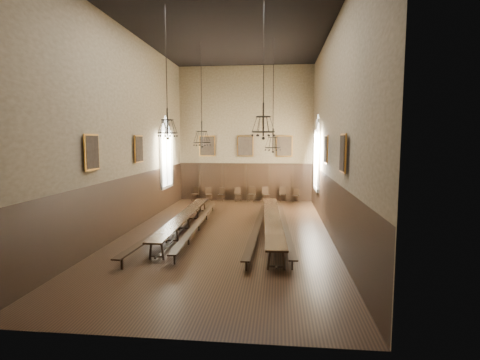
% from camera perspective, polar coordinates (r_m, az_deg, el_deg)
% --- Properties ---
extents(floor, '(9.00, 18.00, 0.02)m').
position_cam_1_polar(floor, '(16.90, -1.94, -8.05)').
color(floor, black).
rests_on(floor, ground).
extents(ceiling, '(9.00, 18.00, 0.02)m').
position_cam_1_polar(ceiling, '(17.08, -2.06, 22.73)').
color(ceiling, black).
rests_on(ceiling, ground).
extents(wall_back, '(9.00, 0.02, 9.00)m').
position_cam_1_polar(wall_back, '(25.33, 0.84, 7.01)').
color(wall_back, '#837051').
rests_on(wall_back, ground).
extents(wall_front, '(9.00, 0.02, 9.00)m').
position_cam_1_polar(wall_front, '(7.56, -11.58, 8.66)').
color(wall_front, '#837051').
rests_on(wall_front, ground).
extents(wall_left, '(0.02, 18.00, 9.00)m').
position_cam_1_polar(wall_left, '(17.58, -16.83, 7.08)').
color(wall_left, '#837051').
rests_on(wall_left, ground).
extents(wall_right, '(0.02, 18.00, 9.00)m').
position_cam_1_polar(wall_right, '(16.38, 13.96, 7.24)').
color(wall_right, '#837051').
rests_on(wall_right, ground).
extents(wainscot_panelling, '(9.00, 18.00, 2.50)m').
position_cam_1_polar(wainscot_panelling, '(16.63, -1.96, -3.84)').
color(wainscot_panelling, black).
rests_on(wainscot_panelling, floor).
extents(table_left, '(0.86, 9.30, 0.72)m').
position_cam_1_polar(table_left, '(17.38, -8.51, -6.46)').
color(table_left, black).
rests_on(table_left, floor).
extents(table_right, '(1.17, 10.17, 0.79)m').
position_cam_1_polar(table_right, '(16.62, 4.94, -6.88)').
color(table_right, black).
rests_on(table_right, floor).
extents(bench_left_outer, '(0.90, 10.39, 0.47)m').
position_cam_1_polar(bench_left_outer, '(17.08, -10.31, -6.94)').
color(bench_left_outer, black).
rests_on(bench_left_outer, floor).
extents(bench_left_inner, '(0.71, 10.15, 0.46)m').
position_cam_1_polar(bench_left_inner, '(17.32, -6.30, -6.72)').
color(bench_left_inner, black).
rests_on(bench_left_inner, floor).
extents(bench_right_inner, '(0.51, 9.75, 0.44)m').
position_cam_1_polar(bench_right_inner, '(16.44, 2.68, -7.42)').
color(bench_right_inner, black).
rests_on(bench_right_inner, floor).
extents(bench_right_outer, '(0.74, 10.02, 0.45)m').
position_cam_1_polar(bench_right_outer, '(16.75, 6.73, -7.18)').
color(bench_right_outer, black).
rests_on(bench_right_outer, floor).
extents(chair_0, '(0.52, 0.52, 0.92)m').
position_cam_1_polar(chair_0, '(25.72, -6.88, -2.48)').
color(chair_0, black).
rests_on(chair_0, floor).
extents(chair_1, '(0.51, 0.51, 0.90)m').
position_cam_1_polar(chair_1, '(25.53, -4.77, -2.54)').
color(chair_1, black).
rests_on(chair_1, floor).
extents(chair_2, '(0.48, 0.48, 0.89)m').
position_cam_1_polar(chair_2, '(25.37, -2.88, -2.59)').
color(chair_2, black).
rests_on(chair_2, floor).
extents(chair_3, '(0.51, 0.51, 0.93)m').
position_cam_1_polar(chair_3, '(25.18, -0.30, -2.62)').
color(chair_3, black).
rests_on(chair_3, floor).
extents(chair_4, '(0.52, 0.52, 1.00)m').
position_cam_1_polar(chair_4, '(25.11, 1.75, -2.60)').
color(chair_4, black).
rests_on(chair_4, floor).
extents(chair_5, '(0.55, 0.55, 1.00)m').
position_cam_1_polar(chair_5, '(25.04, 3.96, -2.64)').
color(chair_5, black).
rests_on(chair_5, floor).
extents(chair_6, '(0.51, 0.51, 1.00)m').
position_cam_1_polar(chair_6, '(25.13, 6.55, -2.63)').
color(chair_6, black).
rests_on(chair_6, floor).
extents(chair_7, '(0.48, 0.48, 0.91)m').
position_cam_1_polar(chair_7, '(25.06, 8.51, -2.75)').
color(chair_7, black).
rests_on(chair_7, floor).
extents(chandelier_back_left, '(0.88, 0.88, 5.17)m').
position_cam_1_polar(chandelier_back_left, '(19.34, -5.84, 6.67)').
color(chandelier_back_left, black).
rests_on(chandelier_back_left, ceiling).
extents(chandelier_back_right, '(0.77, 0.77, 5.39)m').
position_cam_1_polar(chandelier_back_right, '(18.40, 5.04, 6.21)').
color(chandelier_back_right, black).
rests_on(chandelier_back_right, ceiling).
extents(chandelier_front_left, '(0.75, 0.75, 4.74)m').
position_cam_1_polar(chandelier_front_left, '(14.39, -10.99, 8.51)').
color(chandelier_front_left, black).
rests_on(chandelier_front_left, ceiling).
extents(chandelier_front_right, '(0.84, 0.84, 4.72)m').
position_cam_1_polar(chandelier_front_right, '(13.68, 3.57, 8.65)').
color(chandelier_front_right, black).
rests_on(chandelier_front_right, ceiling).
extents(portrait_back_0, '(1.10, 0.12, 1.40)m').
position_cam_1_polar(portrait_back_0, '(25.57, -5.03, 5.19)').
color(portrait_back_0, '#B7792C').
rests_on(portrait_back_0, wall_back).
extents(portrait_back_1, '(1.10, 0.12, 1.40)m').
position_cam_1_polar(portrait_back_1, '(25.20, 0.81, 5.20)').
color(portrait_back_1, '#B7792C').
rests_on(portrait_back_1, wall_back).
extents(portrait_back_2, '(1.10, 0.12, 1.40)m').
position_cam_1_polar(portrait_back_2, '(25.11, 6.75, 5.15)').
color(portrait_back_2, '#B7792C').
rests_on(portrait_back_2, wall_back).
extents(portrait_left_0, '(0.12, 1.00, 1.30)m').
position_cam_1_polar(portrait_left_0, '(18.46, -15.18, 4.59)').
color(portrait_left_0, '#B7792C').
rests_on(portrait_left_0, wall_left).
extents(portrait_left_1, '(0.12, 1.00, 1.30)m').
position_cam_1_polar(portrait_left_1, '(14.36, -21.66, 3.96)').
color(portrait_left_1, '#B7792C').
rests_on(portrait_left_1, wall_left).
extents(portrait_right_0, '(0.12, 1.00, 1.30)m').
position_cam_1_polar(portrait_right_0, '(17.36, 13.01, 4.56)').
color(portrait_right_0, '#B7792C').
rests_on(portrait_right_0, wall_right).
extents(portrait_right_1, '(0.12, 1.00, 1.30)m').
position_cam_1_polar(portrait_right_1, '(12.90, 15.44, 3.96)').
color(portrait_right_1, '#B7792C').
rests_on(portrait_right_1, wall_right).
extents(window_right, '(0.20, 2.20, 4.60)m').
position_cam_1_polar(window_right, '(21.84, 11.68, 4.12)').
color(window_right, white).
rests_on(window_right, wall_right).
extents(window_left, '(0.20, 2.20, 4.60)m').
position_cam_1_polar(window_left, '(22.74, -11.19, 4.21)').
color(window_left, white).
rests_on(window_left, wall_left).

